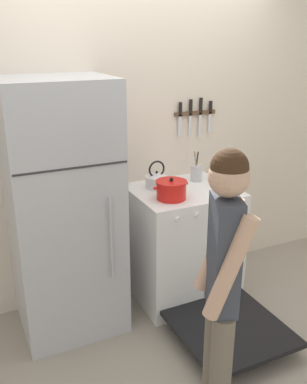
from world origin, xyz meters
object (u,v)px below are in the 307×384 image
Objects in this scene: utensil_jar at (196,173)px; person at (222,285)px; stove_range at (184,245)px; dutch_oven_pot at (171,190)px; tea_kettle at (157,180)px; refrigerator at (64,211)px.

person is (-0.67, -1.38, -0.09)m from utensil_jar.
dutch_oven_pot is at bearing -151.67° from stove_range.
person is at bearing -102.92° from tea_kettle.
person reaches higher than tea_kettle.
stove_range is 5.21× the size of dutch_oven_pot.
stove_range is 5.60× the size of utensil_jar.
dutch_oven_pot is 0.17× the size of person.
stove_range is 1.36m from person.
stove_range is 0.89× the size of person.
stove_range is at bearing 28.33° from dutch_oven_pot.
utensil_jar is (1.13, 0.13, 0.09)m from refrigerator.
dutch_oven_pot is at bearing -143.59° from utensil_jar.
tea_kettle is 0.14× the size of person.
person is at bearing -70.06° from refrigerator.
tea_kettle is 0.87× the size of utensil_jar.
stove_range is 0.58m from tea_kettle.
person is at bearing -105.23° from dutch_oven_pot.
utensil_jar is at bearing 1.17° from tea_kettle.
dutch_oven_pot reaches higher than stove_range.
person is (-0.48, -1.20, 0.44)m from stove_range.
utensil_jar reaches higher than stove_range.
utensil_jar reaches higher than dutch_oven_pot.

